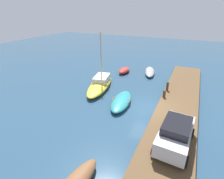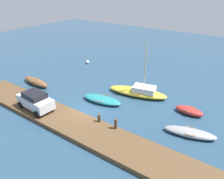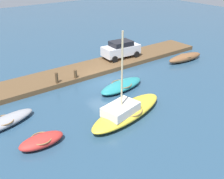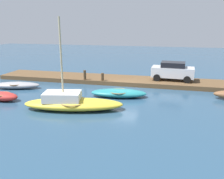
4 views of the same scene
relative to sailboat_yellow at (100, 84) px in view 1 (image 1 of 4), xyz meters
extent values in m
plane|color=navy|center=(-2.39, -5.98, -0.49)|extent=(84.00, 84.00, 0.00)
cube|color=brown|center=(-2.39, -8.40, -0.28)|extent=(26.33, 3.32, 0.40)
ellipsoid|color=gold|center=(-0.13, -0.03, -0.12)|extent=(6.87, 3.27, 0.74)
torus|color=olive|center=(-0.13, -0.03, 0.09)|extent=(2.40, 2.40, 0.07)
cube|color=silver|center=(0.58, 0.12, 0.41)|extent=(2.65, 1.93, 0.60)
cylinder|color=#C6B284|center=(0.52, 0.11, 2.81)|extent=(0.12, 0.12, 5.41)
ellipsoid|color=teal|center=(-2.46, -3.56, -0.18)|extent=(4.52, 2.17, 0.60)
torus|color=olive|center=(-2.46, -3.56, -0.02)|extent=(1.87, 1.87, 0.07)
ellipsoid|color=#939399|center=(6.89, -3.86, -0.19)|extent=(4.35, 2.20, 0.59)
torus|color=olive|center=(6.89, -3.86, -0.03)|extent=(1.58, 1.58, 0.07)
ellipsoid|color=#B72D28|center=(5.82, -0.56, -0.15)|extent=(2.66, 1.25, 0.66)
torus|color=olive|center=(5.82, -0.56, 0.03)|extent=(1.29, 1.29, 0.07)
cylinder|color=#47331E|center=(-0.17, -6.99, 0.27)|extent=(0.26, 0.26, 0.71)
cylinder|color=#47331E|center=(1.58, -6.99, 0.37)|extent=(0.24, 0.24, 0.90)
cube|color=silver|center=(-6.52, -8.73, 0.70)|extent=(3.94, 1.97, 0.92)
cube|color=black|center=(-6.52, -8.73, 1.40)|extent=(2.24, 1.65, 0.48)
cylinder|color=black|center=(-5.12, -7.96, 0.24)|extent=(0.65, 0.26, 0.64)
cylinder|color=black|center=(-5.24, -9.68, 0.24)|extent=(0.65, 0.26, 0.64)
cylinder|color=black|center=(-7.81, -7.78, 0.24)|extent=(0.65, 0.26, 0.64)
cylinder|color=black|center=(-7.92, -9.50, 0.24)|extent=(0.65, 0.26, 0.64)
camera|label=1|loc=(-15.83, -8.89, 7.67)|focal=28.30mm
camera|label=2|loc=(9.79, -19.38, 11.07)|focal=34.80mm
camera|label=3|loc=(10.24, 11.98, 9.37)|focal=43.82mm
camera|label=4|loc=(-6.23, 14.15, 5.07)|focal=38.57mm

